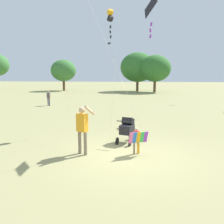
{
  "coord_description": "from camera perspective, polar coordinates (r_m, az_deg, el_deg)",
  "views": [
    {
      "loc": [
        0.14,
        -7.77,
        2.8
      ],
      "look_at": [
        -0.64,
        1.0,
        1.3
      ],
      "focal_mm": 37.98,
      "sensor_mm": 36.0,
      "label": 1
    }
  ],
  "objects": [
    {
      "name": "ground_plane",
      "position": [
        8.26,
        3.89,
        -10.17
      ],
      "size": [
        120.0,
        120.0,
        0.0
      ],
      "primitive_type": "plane",
      "color": "#938E5B"
    },
    {
      "name": "treeline_distant",
      "position": [
        34.5,
        10.03,
        10.63
      ],
      "size": [
        46.37,
        5.68,
        5.81
      ],
      "color": "brown",
      "rests_on": "ground"
    },
    {
      "name": "child_with_butterfly_kite",
      "position": [
        8.15,
        5.96,
        -6.33
      ],
      "size": [
        0.67,
        0.45,
        0.93
      ],
      "color": "#7F705B",
      "rests_on": "ground"
    },
    {
      "name": "person_adult_flyer",
      "position": [
        8.07,
        -7.15,
        -3.37
      ],
      "size": [
        0.65,
        0.47,
        1.72
      ],
      "color": "#7F705B",
      "rests_on": "ground"
    },
    {
      "name": "stroller",
      "position": [
        9.43,
        3.67,
        -3.8
      ],
      "size": [
        0.74,
        1.12,
        1.03
      ],
      "color": "black",
      "rests_on": "ground"
    },
    {
      "name": "kite_adult_black",
      "position": [
        9.66,
        9.02,
        23.1
      ],
      "size": [
        2.26,
        2.13,
        5.72
      ],
      "color": "black",
      "rests_on": "ground"
    },
    {
      "name": "kite_orange_delta",
      "position": [
        11.99,
        -0.41,
        21.93
      ],
      "size": [
        0.71,
        1.43,
        5.7
      ],
      "color": "#F4A319",
      "rests_on": "ground"
    },
    {
      "name": "distant_kites_cluster",
      "position": [
        29.53,
        12.08,
        24.69
      ],
      "size": [
        13.09,
        8.32,
        9.73
      ],
      "color": "black"
    },
    {
      "name": "person_sitting_far",
      "position": [
        20.45,
        -15.04,
        3.54
      ],
      "size": [
        0.34,
        0.29,
        1.26
      ],
      "color": "#33384C",
      "rests_on": "ground"
    },
    {
      "name": "cooler_box",
      "position": [
        11.92,
        3.52,
        -3.07
      ],
      "size": [
        0.45,
        0.33,
        0.35
      ],
      "color": "red",
      "rests_on": "ground"
    }
  ]
}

